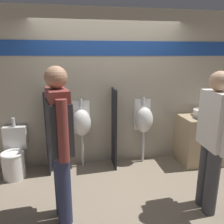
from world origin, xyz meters
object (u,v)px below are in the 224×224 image
object	(u,v)px
sink_basin	(203,113)
toilet	(14,156)
person_with_lanyard	(213,138)
cell_phone	(196,118)
urinal_far	(144,120)
urinal_near_counter	(82,123)
person_in_vest	(59,136)

from	to	relation	value
sink_basin	toilet	bearing A→B (deg)	-179.33
toilet	sink_basin	bearing A→B (deg)	0.67
sink_basin	person_with_lanyard	size ratio (longest dim) A/B	0.19
cell_phone	person_with_lanyard	xyz separation A→B (m)	(-0.42, -1.11, 0.09)
sink_basin	urinal_far	size ratio (longest dim) A/B	0.28
urinal_near_counter	urinal_far	distance (m)	1.12
person_with_lanyard	toilet	bearing A→B (deg)	67.53
person_in_vest	toilet	bearing A→B (deg)	23.60
urinal_far	toilet	bearing A→B (deg)	-176.17
sink_basin	cell_phone	world-z (taller)	sink_basin
urinal_near_counter	urinal_far	bearing A→B (deg)	0.00
sink_basin	urinal_near_counter	world-z (taller)	urinal_near_counter
cell_phone	person_in_vest	bearing A→B (deg)	-155.84
urinal_near_counter	urinal_far	world-z (taller)	same
cell_phone	person_in_vest	distance (m)	2.45
toilet	person_in_vest	distance (m)	1.60
urinal_near_counter	toilet	world-z (taller)	urinal_near_counter
toilet	cell_phone	bearing A→B (deg)	-2.65
sink_basin	cell_phone	distance (m)	0.30
sink_basin	urinal_near_counter	distance (m)	2.19
cell_phone	urinal_far	distance (m)	0.89
sink_basin	person_in_vest	xyz separation A→B (m)	(-2.45, -1.18, 0.13)
sink_basin	person_with_lanyard	bearing A→B (deg)	-116.73
urinal_far	person_with_lanyard	xyz separation A→B (m)	(0.42, -1.40, 0.17)
sink_basin	toilet	world-z (taller)	sink_basin
urinal_far	toilet	world-z (taller)	urinal_far
cell_phone	urinal_far	bearing A→B (deg)	160.93
sink_basin	person_in_vest	size ratio (longest dim) A/B	0.18
cell_phone	urinal_near_counter	distance (m)	1.98
sink_basin	urinal_near_counter	size ratio (longest dim) A/B	0.28
sink_basin	urinal_near_counter	xyz separation A→B (m)	(-2.19, 0.11, -0.12)
urinal_far	person_with_lanyard	size ratio (longest dim) A/B	0.69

